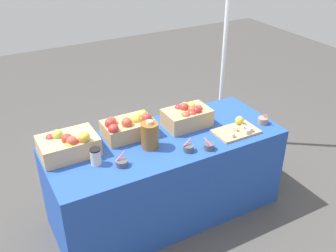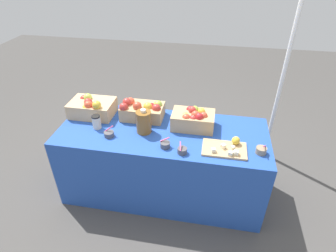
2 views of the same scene
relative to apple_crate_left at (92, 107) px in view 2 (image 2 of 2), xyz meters
name	(u,v)px [view 2 (image 2 of 2)]	position (x,y,z in m)	size (l,w,h in m)	color
ground_plane	(163,188)	(0.73, -0.15, -0.82)	(10.00, 10.00, 0.00)	#474442
table	(163,162)	(0.73, -0.15, -0.45)	(1.90, 0.76, 0.74)	#234CAD
apple_crate_left	(92,107)	(0.00, 0.00, 0.00)	(0.42, 0.29, 0.21)	tan
apple_crate_middle	(142,110)	(0.50, 0.04, 0.00)	(0.40, 0.25, 0.19)	tan
apple_crate_right	(193,119)	(0.99, -0.05, 0.00)	(0.38, 0.25, 0.20)	tan
cutting_board_front	(227,148)	(1.30, -0.33, -0.07)	(0.36, 0.23, 0.09)	tan
sample_bowl_near	(165,145)	(0.80, -0.39, -0.06)	(0.08, 0.08, 0.09)	#4C4C51
sample_bowl_mid	(182,151)	(0.95, -0.44, -0.06)	(0.08, 0.09, 0.09)	#4C4C51
sample_bowl_far	(261,150)	(1.58, -0.33, -0.06)	(0.09, 0.09, 0.10)	gray
sample_bowl_extra	(109,134)	(0.28, -0.32, -0.06)	(0.09, 0.09, 0.10)	#4C4C51
cider_jug	(144,122)	(0.57, -0.20, 0.02)	(0.14, 0.14, 0.23)	brown
coffee_cup	(97,122)	(0.13, -0.22, -0.02)	(0.08, 0.08, 0.13)	beige
tent_pole	(285,68)	(1.83, 0.62, 0.29)	(0.04, 0.04, 2.23)	white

